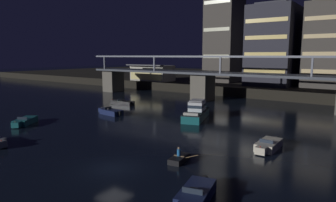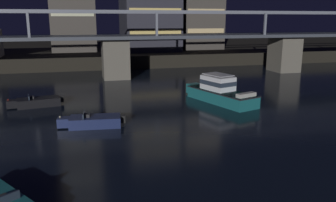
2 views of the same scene
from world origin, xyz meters
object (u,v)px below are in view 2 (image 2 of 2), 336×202
tower_west_tall (149,1)px  cabin_cruiser_near_left (219,92)px  tower_central (199,1)px  speedboat_mid_center (93,121)px  river_bridge (205,46)px  speedboat_far_left (36,102)px

tower_west_tall → cabin_cruiser_near_left: (0.07, -36.10, -10.66)m
tower_central → speedboat_mid_center: bearing=-118.6°
cabin_cruiser_near_left → speedboat_mid_center: (-12.86, -5.38, -0.64)m
river_bridge → tower_central: tower_central is taller
tower_central → speedboat_far_left: (-28.80, -35.65, -11.37)m
speedboat_mid_center → speedboat_far_left: (-5.02, 7.88, 0.00)m
cabin_cruiser_near_left → speedboat_mid_center: size_ratio=1.78×
river_bridge → tower_central: size_ratio=4.46×
speedboat_mid_center → speedboat_far_left: bearing=122.5°
river_bridge → speedboat_far_left: river_bridge is taller
tower_west_tall → cabin_cruiser_near_left: size_ratio=2.07×
tower_west_tall → tower_central: (10.99, 2.04, 0.07)m
river_bridge → speedboat_mid_center: (-17.64, -22.62, -3.80)m
tower_west_tall → speedboat_mid_center: bearing=-107.1°
tower_west_tall → speedboat_mid_center: (-12.79, -41.48, -11.30)m
tower_west_tall → speedboat_far_left: size_ratio=3.70×
river_bridge → speedboat_mid_center: size_ratio=16.62×
tower_west_tall → speedboat_mid_center: 44.86m
speedboat_far_left → tower_west_tall: bearing=62.1°
speedboat_far_left → river_bridge: bearing=33.1°
tower_west_tall → tower_central: bearing=10.5°
speedboat_mid_center → tower_west_tall: bearing=72.9°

